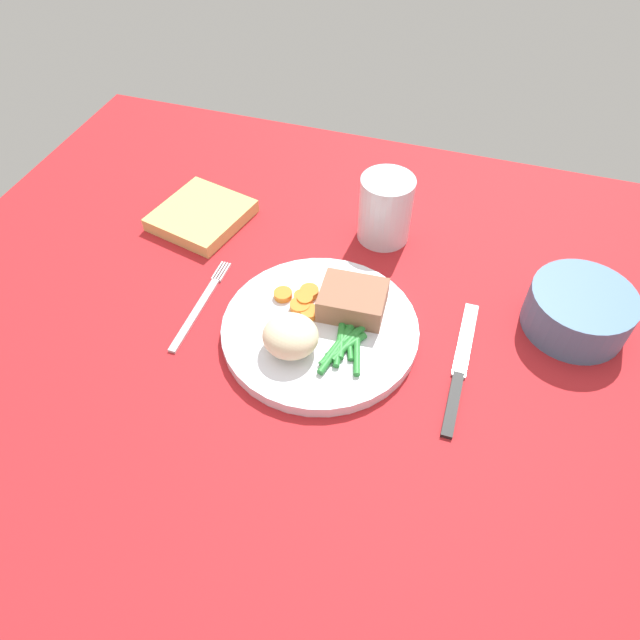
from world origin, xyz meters
TOP-DOWN VIEW (x-y plane):
  - dining_table at (0.00, 0.00)cm, footprint 120.00×90.00cm
  - dinner_plate at (-3.08, -1.28)cm, footprint 24.60×24.60cm
  - meat_portion at (0.24, 2.59)cm, footprint 8.50×7.04cm
  - mashed_potatoes at (-5.29, -5.71)cm, footprint 6.70×6.43cm
  - carrot_slices at (-6.47, 1.54)cm, footprint 6.66×6.08cm
  - green_beans at (0.70, -3.38)cm, footprint 5.15×10.09cm
  - fork at (-19.50, -1.54)cm, footprint 1.44×16.60cm
  - knife at (14.58, -1.57)cm, footprint 1.70×20.50cm
  - water_glass at (-0.23, 19.53)cm, footprint 7.61×7.61cm
  - salad_bowl at (27.11, 9.79)cm, footprint 12.78×12.78cm
  - napkin at (-26.91, 14.57)cm, footprint 14.71×15.11cm

SIDE VIEW (x-z plane):
  - dining_table at x=0.00cm, z-range 0.00..2.00cm
  - knife at x=14.58cm, z-range 1.88..2.52cm
  - fork at x=-19.50cm, z-range 2.00..2.40cm
  - dinner_plate at x=-3.08cm, z-range 2.00..3.60cm
  - napkin at x=-26.91cm, z-range 2.00..4.00cm
  - green_beans at x=0.70cm, z-range 3.57..4.42cm
  - carrot_slices at x=-6.47cm, z-range 3.49..4.68cm
  - salad_bowl at x=27.11cm, z-range 2.36..8.06cm
  - meat_portion at x=0.24cm, z-range 3.60..6.93cm
  - mashed_potatoes at x=-5.29cm, z-range 3.60..7.97cm
  - water_glass at x=-0.23cm, z-range 1.26..11.08cm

